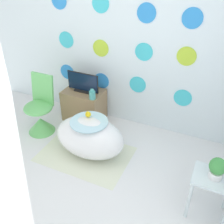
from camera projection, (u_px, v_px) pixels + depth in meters
ground_plane at (47, 211)px, 2.70m from camera, size 12.00×12.00×0.00m
wall_back_dotted at (122, 36)px, 3.47m from camera, size 4.47×0.05×2.60m
rug at (85, 154)px, 3.43m from camera, size 1.15×0.80×0.01m
bathtub at (90, 137)px, 3.32m from camera, size 0.91×0.57×0.52m
rubber_duck at (88, 114)px, 3.22m from camera, size 0.07×0.08×0.09m
chair at (40, 115)px, 3.74m from camera, size 0.40×0.40×0.84m
tv_cabinet at (84, 105)px, 4.02m from camera, size 0.59×0.41×0.48m
tv at (83, 83)px, 3.82m from camera, size 0.50×0.12×0.29m
vase at (92, 95)px, 3.66m from camera, size 0.09×0.09×0.15m
side_table at (212, 186)px, 2.48m from camera, size 0.39×0.32×0.50m
potted_plant_left at (217, 168)px, 2.36m from camera, size 0.16×0.16×0.22m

